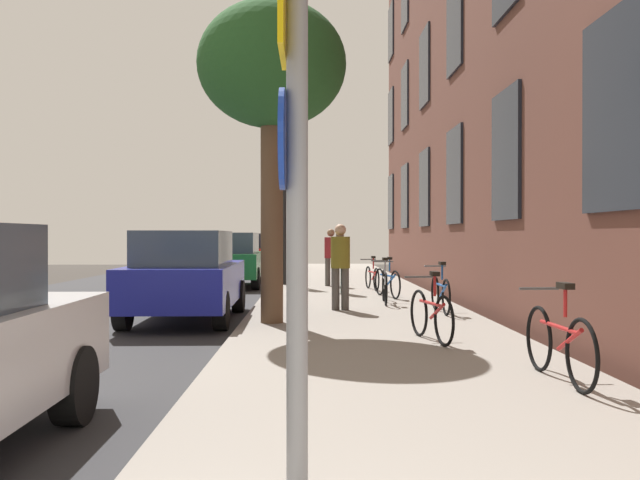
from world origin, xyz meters
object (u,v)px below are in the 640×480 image
car_2 (231,259)px  car_3 (250,252)px  traffic_light (281,201)px  bicycle_2 (441,293)px  pedestrian_2 (331,253)px  bicycle_0 (559,343)px  bicycle_1 (431,314)px  bicycle_5 (372,277)px  bicycle_4 (387,281)px  pedestrian_1 (340,258)px  bicycle_3 (385,285)px  sign_post (293,160)px  tree_near (272,70)px  pedestrian_0 (340,261)px  car_1 (186,275)px

car_2 → car_3: size_ratio=0.91×
traffic_light → bicycle_2: size_ratio=2.11×
car_3 → pedestrian_2: bearing=-71.9°
bicycle_0 → bicycle_1: 2.74m
bicycle_2 → bicycle_5: bicycle_2 is taller
car_2 → pedestrian_2: bearing=-21.4°
traffic_light → car_3: size_ratio=0.82×
bicycle_4 → car_2: bearing=130.9°
pedestrian_1 → pedestrian_2: size_ratio=0.96×
bicycle_3 → pedestrian_1: size_ratio=1.13×
bicycle_3 → car_3: bearing=105.7°
traffic_light → car_2: traffic_light is taller
pedestrian_2 → car_2: pedestrian_2 is taller
sign_post → bicycle_2: sign_post is taller
tree_near → pedestrian_0: 3.91m
traffic_light → car_3: traffic_light is taller
bicycle_1 → bicycle_4: bicycle_1 is taller
traffic_light → bicycle_5: (2.49, -2.06, -2.10)m
bicycle_5 → bicycle_0: bearing=-86.0°
bicycle_2 → pedestrian_0: bearing=165.8°
bicycle_3 → pedestrian_0: 1.75m
pedestrian_0 → car_1: bearing=-165.1°
tree_near → car_3: (-1.89, 17.82, -3.42)m
pedestrian_0 → car_2: 8.15m
sign_post → car_3: bearing=95.5°
bicycle_3 → pedestrian_0: pedestrian_0 is taller
bicycle_0 → bicycle_1: bicycle_0 is taller
traffic_light → bicycle_0: size_ratio=2.03×
sign_post → bicycle_1: (1.73, 5.53, -1.48)m
tree_near → bicycle_5: 8.15m
pedestrian_2 → car_3: (-3.11, 9.49, -0.20)m
tree_near → bicycle_3: size_ratio=3.02×
bicycle_4 → pedestrian_1: size_ratio=1.10×
sign_post → pedestrian_0: 9.56m
pedestrian_1 → bicycle_1: bearing=-83.5°
pedestrian_0 → bicycle_5: bearing=78.0°
sign_post → bicycle_2: 9.49m
pedestrian_1 → car_2: 4.83m
pedestrian_0 → sign_post: bearing=-94.1°
bicycle_3 → bicycle_4: 1.47m
bicycle_0 → car_3: (-4.95, 22.50, 0.34)m
bicycle_4 → bicycle_1: bearing=-91.3°
bicycle_0 → car_3: size_ratio=0.40×
traffic_light → car_3: 9.22m
bicycle_3 → pedestrian_0: bearing=-126.8°
bicycle_4 → bicycle_0: bearing=-86.1°
tree_near → car_1: bearing=144.3°
bicycle_5 → car_1: bearing=-124.1°
bicycle_4 → pedestrian_2: bearing=108.2°
car_1 → sign_post: bearing=-76.3°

